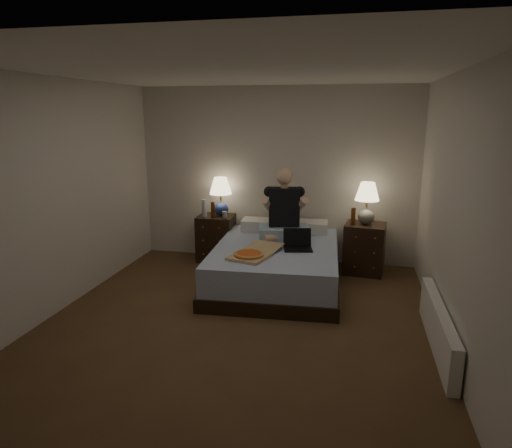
% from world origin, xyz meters
% --- Properties ---
extents(floor, '(4.00, 4.50, 0.00)m').
position_xyz_m(floor, '(0.00, 0.00, 0.00)').
color(floor, brown).
rests_on(floor, ground).
extents(ceiling, '(4.00, 4.50, 0.00)m').
position_xyz_m(ceiling, '(0.00, 0.00, 2.50)').
color(ceiling, white).
rests_on(ceiling, ground).
extents(wall_back, '(4.00, 0.00, 2.50)m').
position_xyz_m(wall_back, '(0.00, 2.25, 1.25)').
color(wall_back, beige).
rests_on(wall_back, ground).
extents(wall_front, '(4.00, 0.00, 2.50)m').
position_xyz_m(wall_front, '(0.00, -2.25, 1.25)').
color(wall_front, beige).
rests_on(wall_front, ground).
extents(wall_left, '(0.00, 4.50, 2.50)m').
position_xyz_m(wall_left, '(-2.00, 0.00, 1.25)').
color(wall_left, beige).
rests_on(wall_left, ground).
extents(wall_right, '(0.00, 4.50, 2.50)m').
position_xyz_m(wall_right, '(2.00, 0.00, 1.25)').
color(wall_right, beige).
rests_on(wall_right, ground).
extents(bed, '(1.61, 2.09, 0.50)m').
position_xyz_m(bed, '(0.19, 1.20, 0.25)').
color(bed, '#6081C1').
rests_on(bed, floor).
extents(nightstand_left, '(0.53, 0.48, 0.67)m').
position_xyz_m(nightstand_left, '(-0.84, 2.01, 0.33)').
color(nightstand_left, black).
rests_on(nightstand_left, floor).
extents(nightstand_right, '(0.57, 0.53, 0.68)m').
position_xyz_m(nightstand_right, '(1.29, 1.89, 0.34)').
color(nightstand_right, black).
rests_on(nightstand_right, floor).
extents(lamp_left, '(0.38, 0.38, 0.56)m').
position_xyz_m(lamp_left, '(-0.77, 2.05, 0.95)').
color(lamp_left, navy).
rests_on(lamp_left, nightstand_left).
extents(lamp_right, '(0.41, 0.41, 0.56)m').
position_xyz_m(lamp_right, '(1.29, 1.92, 0.96)').
color(lamp_right, gray).
rests_on(lamp_right, nightstand_right).
extents(water_bottle, '(0.07, 0.07, 0.25)m').
position_xyz_m(water_bottle, '(-0.99, 1.93, 0.79)').
color(water_bottle, silver).
rests_on(water_bottle, nightstand_left).
extents(soda_can, '(0.07, 0.07, 0.10)m').
position_xyz_m(soda_can, '(-0.67, 1.88, 0.72)').
color(soda_can, beige).
rests_on(soda_can, nightstand_left).
extents(beer_bottle_left, '(0.06, 0.06, 0.23)m').
position_xyz_m(beer_bottle_left, '(-0.84, 1.88, 0.78)').
color(beer_bottle_left, '#4E2C0B').
rests_on(beer_bottle_left, nightstand_left).
extents(beer_bottle_right, '(0.06, 0.06, 0.23)m').
position_xyz_m(beer_bottle_right, '(1.12, 1.81, 0.79)').
color(beer_bottle_right, '#5E2D0D').
rests_on(beer_bottle_right, nightstand_right).
extents(person, '(0.75, 0.64, 0.93)m').
position_xyz_m(person, '(0.23, 1.59, 0.97)').
color(person, black).
rests_on(person, bed).
extents(laptop, '(0.39, 0.35, 0.24)m').
position_xyz_m(laptop, '(0.48, 1.10, 0.62)').
color(laptop, black).
rests_on(laptop, bed).
extents(pizza_box, '(0.59, 0.84, 0.08)m').
position_xyz_m(pizza_box, '(-0.03, 0.64, 0.54)').
color(pizza_box, tan).
rests_on(pizza_box, bed).
extents(radiator, '(0.10, 1.60, 0.40)m').
position_xyz_m(radiator, '(1.93, -0.08, 0.20)').
color(radiator, white).
rests_on(radiator, floor).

